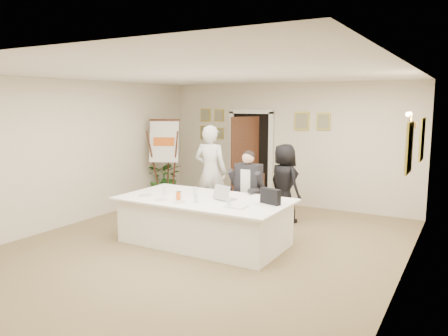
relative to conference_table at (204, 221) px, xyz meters
name	(u,v)px	position (x,y,z in m)	size (l,w,h in m)	color
floor	(207,246)	(0.10, -0.10, -0.39)	(7.00, 7.00, 0.00)	brown
ceiling	(206,74)	(0.10, -0.10, 2.41)	(6.00, 7.00, 0.02)	white
wall_back	(287,145)	(0.10, 3.40, 1.01)	(6.00, 0.10, 2.80)	white
wall_front	(5,206)	(0.10, -3.60, 1.01)	(6.00, 0.10, 2.80)	white
wall_left	(76,152)	(-2.90, -0.10, 1.01)	(0.10, 7.00, 2.80)	white
wall_right	(405,178)	(3.10, -0.10, 1.01)	(0.10, 7.00, 2.80)	white
doorway	(249,158)	(-0.78, 3.23, 0.65)	(1.14, 0.86, 2.20)	black
pictures_back_wall	(255,124)	(-0.70, 3.37, 1.46)	(3.40, 0.06, 0.80)	gold
pictures_right_wall	(416,143)	(3.07, 1.10, 1.36)	(0.06, 2.20, 0.80)	gold
wall_sconce	(412,120)	(3.00, 1.10, 1.71)	(0.20, 0.30, 0.24)	gold
conference_table	(204,221)	(0.00, 0.00, 0.00)	(2.84, 1.51, 0.78)	white
seated_man	(247,190)	(0.26, 1.07, 0.36)	(0.64, 0.69, 1.50)	black
flip_chart	(166,165)	(-2.42, 2.11, 0.50)	(0.70, 0.55, 1.94)	#341910
standing_man	(211,172)	(-0.80, 1.50, 0.56)	(0.70, 0.46, 1.91)	silver
standing_woman	(284,183)	(0.65, 1.90, 0.39)	(0.76, 0.50, 1.56)	black
potted_palm	(165,177)	(-2.66, 2.40, 0.16)	(0.99, 0.86, 1.10)	#296020
laptop	(225,191)	(0.34, 0.11, 0.52)	(0.34, 0.36, 0.28)	#B7BABC
laptop_bag	(270,196)	(1.12, 0.16, 0.51)	(0.35, 0.10, 0.25)	black
paper_stack	(236,206)	(0.76, -0.30, 0.40)	(0.32, 0.22, 0.03)	white
plate_left	(145,196)	(-0.98, -0.34, 0.39)	(0.23, 0.23, 0.01)	white
plate_mid	(161,200)	(-0.53, -0.47, 0.39)	(0.22, 0.22, 0.01)	white
plate_near	(179,202)	(-0.18, -0.46, 0.39)	(0.21, 0.21, 0.01)	white
glass_a	(165,191)	(-0.73, -0.13, 0.45)	(0.06, 0.06, 0.14)	silver
glass_b	(196,198)	(0.06, -0.35, 0.45)	(0.07, 0.07, 0.14)	silver
glass_c	(229,202)	(0.65, -0.33, 0.45)	(0.07, 0.07, 0.14)	silver
glass_d	(195,191)	(-0.30, 0.17, 0.45)	(0.06, 0.06, 0.14)	silver
oj_glass	(178,197)	(-0.28, -0.35, 0.45)	(0.07, 0.07, 0.13)	orange
steel_jug	(179,195)	(-0.38, -0.20, 0.44)	(0.10, 0.10, 0.11)	silver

